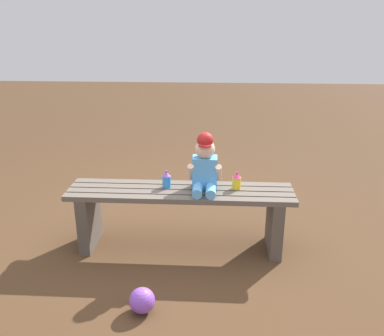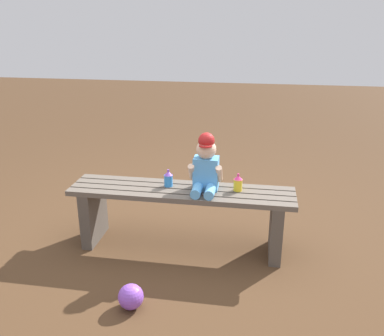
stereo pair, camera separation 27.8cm
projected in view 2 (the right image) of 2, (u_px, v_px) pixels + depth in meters
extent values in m
plane|color=#4C331E|center=(182.00, 246.00, 3.06)|extent=(16.00, 16.00, 0.00)
cube|color=#60564C|center=(178.00, 199.00, 2.78)|extent=(1.57, 0.07, 0.04)
cube|color=#60564C|center=(180.00, 194.00, 2.87)|extent=(1.57, 0.07, 0.04)
cube|color=#60564C|center=(183.00, 189.00, 2.95)|extent=(1.57, 0.07, 0.04)
cube|color=#60564C|center=(185.00, 184.00, 3.03)|extent=(1.57, 0.07, 0.04)
cube|color=#524941|center=(94.00, 214.00, 3.09)|extent=(0.08, 0.34, 0.42)
cube|color=#524941|center=(276.00, 228.00, 2.88)|extent=(0.08, 0.34, 0.42)
cube|color=#59A5E5|center=(206.00, 173.00, 2.87)|extent=(0.17, 0.12, 0.23)
sphere|color=beige|center=(206.00, 149.00, 2.81)|extent=(0.14, 0.14, 0.14)
cylinder|color=#B21E1E|center=(206.00, 146.00, 2.76)|extent=(0.09, 0.09, 0.01)
sphere|color=#B21E1E|center=(206.00, 141.00, 2.79)|extent=(0.11, 0.11, 0.11)
cylinder|color=#5DAEF0|center=(197.00, 190.00, 2.79)|extent=(0.07, 0.16, 0.07)
cylinder|color=#5DAEF0|center=(210.00, 191.00, 2.78)|extent=(0.07, 0.16, 0.07)
cylinder|color=beige|center=(192.00, 172.00, 2.85)|extent=(0.04, 0.12, 0.14)
cylinder|color=beige|center=(219.00, 174.00, 2.82)|extent=(0.04, 0.12, 0.14)
cylinder|color=#338CE5|center=(168.00, 180.00, 2.94)|extent=(0.06, 0.06, 0.09)
cone|color=#8C4CCC|center=(168.00, 173.00, 2.92)|extent=(0.06, 0.06, 0.03)
cylinder|color=#8C4CCC|center=(168.00, 171.00, 2.91)|extent=(0.01, 0.01, 0.02)
cylinder|color=yellow|center=(238.00, 185.00, 2.86)|extent=(0.06, 0.06, 0.09)
cone|color=#E5337F|center=(238.00, 177.00, 2.84)|extent=(0.06, 0.06, 0.03)
cylinder|color=#E5337F|center=(238.00, 175.00, 2.84)|extent=(0.01, 0.01, 0.02)
sphere|color=#8C4CCC|center=(131.00, 297.00, 2.39)|extent=(0.15, 0.15, 0.15)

